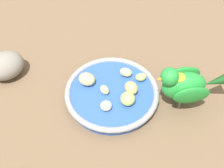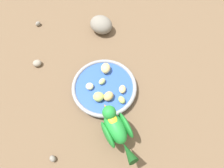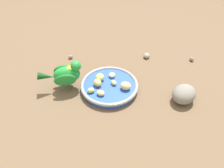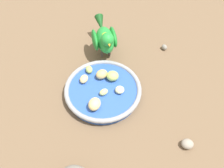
% 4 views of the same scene
% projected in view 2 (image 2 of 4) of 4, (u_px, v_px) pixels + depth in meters
% --- Properties ---
extents(ground_plane, '(4.00, 4.00, 0.00)m').
position_uv_depth(ground_plane, '(104.00, 83.00, 0.71)').
color(ground_plane, brown).
extents(feeding_bowl, '(0.22, 0.22, 0.03)m').
position_uv_depth(feeding_bowl, '(105.00, 87.00, 0.68)').
color(feeding_bowl, '#2D56B7').
rests_on(feeding_bowl, ground_plane).
extents(apple_piece_0, '(0.03, 0.03, 0.02)m').
position_uv_depth(apple_piece_0, '(103.00, 81.00, 0.67)').
color(apple_piece_0, '#C6D17A').
rests_on(apple_piece_0, feeding_bowl).
extents(apple_piece_1, '(0.03, 0.03, 0.02)m').
position_uv_depth(apple_piece_1, '(122.00, 100.00, 0.64)').
color(apple_piece_1, '#B2CC66').
rests_on(apple_piece_1, feeding_bowl).
extents(apple_piece_2, '(0.03, 0.03, 0.02)m').
position_uv_depth(apple_piece_2, '(123.00, 89.00, 0.66)').
color(apple_piece_2, '#E5C67F').
rests_on(apple_piece_2, feeding_bowl).
extents(apple_piece_3, '(0.03, 0.03, 0.02)m').
position_uv_depth(apple_piece_3, '(90.00, 86.00, 0.67)').
color(apple_piece_3, beige).
rests_on(apple_piece_3, feeding_bowl).
extents(apple_piece_4, '(0.04, 0.04, 0.03)m').
position_uv_depth(apple_piece_4, '(99.00, 97.00, 0.64)').
color(apple_piece_4, '#B2CC66').
rests_on(apple_piece_4, feeding_bowl).
extents(apple_piece_5, '(0.04, 0.04, 0.03)m').
position_uv_depth(apple_piece_5, '(106.00, 68.00, 0.69)').
color(apple_piece_5, '#E5C67F').
rests_on(apple_piece_5, feeding_bowl).
extents(apple_piece_6, '(0.05, 0.05, 0.03)m').
position_uv_depth(apple_piece_6, '(109.00, 96.00, 0.64)').
color(apple_piece_6, tan).
rests_on(apple_piece_6, feeding_bowl).
extents(parrot, '(0.10, 0.17, 0.12)m').
position_uv_depth(parrot, '(116.00, 128.00, 0.56)').
color(parrot, '#59544C').
rests_on(parrot, ground_plane).
extents(rock_large, '(0.12, 0.12, 0.06)m').
position_uv_depth(rock_large, '(102.00, 25.00, 0.80)').
color(rock_large, gray).
rests_on(rock_large, ground_plane).
extents(pebble_0, '(0.03, 0.03, 0.02)m').
position_uv_depth(pebble_0, '(38.00, 63.00, 0.73)').
color(pebble_0, gray).
rests_on(pebble_0, ground_plane).
extents(pebble_1, '(0.03, 0.03, 0.02)m').
position_uv_depth(pebble_1, '(38.00, 24.00, 0.83)').
color(pebble_1, gray).
rests_on(pebble_1, ground_plane).
extents(pebble_2, '(0.03, 0.03, 0.02)m').
position_uv_depth(pebble_2, '(53.00, 159.00, 0.58)').
color(pebble_2, gray).
rests_on(pebble_2, ground_plane).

